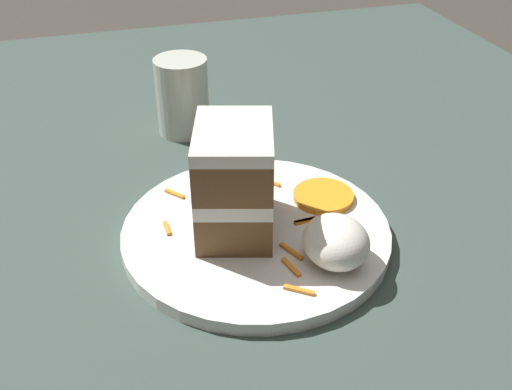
# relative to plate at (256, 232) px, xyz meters

# --- Properties ---
(ground_plane) EXTENTS (6.00, 6.00, 0.00)m
(ground_plane) POSITION_rel_plate_xyz_m (-0.01, -0.04, -0.03)
(ground_plane) COLOR #38332D
(ground_plane) RESTS_ON ground
(dining_table) EXTENTS (1.32, 1.00, 0.02)m
(dining_table) POSITION_rel_plate_xyz_m (-0.01, -0.04, -0.02)
(dining_table) COLOR #384742
(dining_table) RESTS_ON ground
(plate) EXTENTS (0.25, 0.25, 0.01)m
(plate) POSITION_rel_plate_xyz_m (0.00, 0.00, 0.00)
(plate) COLOR white
(plate) RESTS_ON dining_table
(cake_slice) EXTENTS (0.11, 0.09, 0.10)m
(cake_slice) POSITION_rel_plate_xyz_m (0.01, 0.02, 0.06)
(cake_slice) COLOR brown
(cake_slice) RESTS_ON plate
(cream_dollop) EXTENTS (0.06, 0.06, 0.04)m
(cream_dollop) POSITION_rel_plate_xyz_m (-0.07, -0.05, 0.03)
(cream_dollop) COLOR white
(cream_dollop) RESTS_ON plate
(orange_garnish) EXTENTS (0.06, 0.06, 0.01)m
(orange_garnish) POSITION_rel_plate_xyz_m (0.03, -0.08, 0.01)
(orange_garnish) COLOR orange
(orange_garnish) RESTS_ON plate
(carrot_shreds_scatter) EXTENTS (0.19, 0.18, 0.00)m
(carrot_shreds_scatter) POSITION_rel_plate_xyz_m (-0.02, -0.01, 0.01)
(carrot_shreds_scatter) COLOR orange
(carrot_shreds_scatter) RESTS_ON plate
(drinking_glass) EXTENTS (0.06, 0.06, 0.09)m
(drinking_glass) POSITION_rel_plate_xyz_m (0.24, 0.02, 0.03)
(drinking_glass) COLOR beige
(drinking_glass) RESTS_ON dining_table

